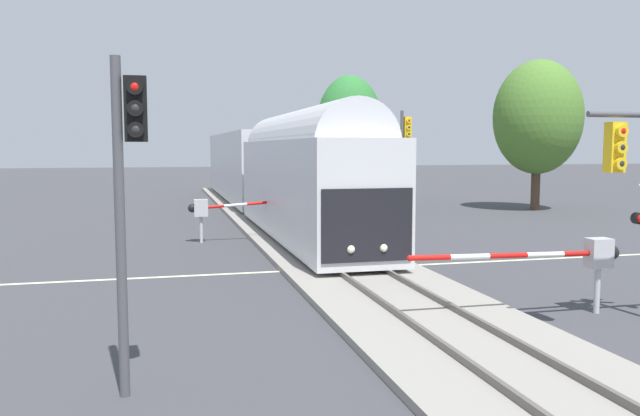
# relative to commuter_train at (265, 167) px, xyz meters

# --- Properties ---
(ground_plane) EXTENTS (220.00, 220.00, 0.00)m
(ground_plane) POSITION_rel_commuter_train_xyz_m (-0.00, -16.69, -2.78)
(ground_plane) COLOR #3D3D42
(road_centre_stripe) EXTENTS (44.00, 0.20, 0.01)m
(road_centre_stripe) POSITION_rel_commuter_train_xyz_m (-0.00, -16.69, -2.77)
(road_centre_stripe) COLOR beige
(road_centre_stripe) RESTS_ON ground
(railway_track) EXTENTS (4.40, 80.00, 0.32)m
(railway_track) POSITION_rel_commuter_train_xyz_m (-0.00, -16.69, -2.68)
(railway_track) COLOR gray
(railway_track) RESTS_ON ground
(commuter_train) EXTENTS (3.04, 40.82, 5.16)m
(commuter_train) POSITION_rel_commuter_train_xyz_m (0.00, 0.00, 0.00)
(commuter_train) COLOR silver
(commuter_train) RESTS_ON railway_track
(crossing_gate_near) EXTENTS (5.37, 0.40, 1.80)m
(crossing_gate_near) POSITION_rel_commuter_train_xyz_m (3.69, -23.53, -1.38)
(crossing_gate_near) COLOR #B7B7BC
(crossing_gate_near) RESTS_ON ground
(crossing_gate_far) EXTENTS (5.36, 0.40, 1.81)m
(crossing_gate_far) POSITION_rel_commuter_train_xyz_m (-3.70, -9.86, -1.36)
(crossing_gate_far) COLOR #B7B7BC
(crossing_gate_far) RESTS_ON ground
(traffic_signal_near_left) EXTENTS (0.53, 0.38, 5.33)m
(traffic_signal_near_left) POSITION_rel_commuter_train_xyz_m (-6.27, -26.16, 0.79)
(traffic_signal_near_left) COLOR #4C4C51
(traffic_signal_near_left) RESTS_ON ground
(traffic_signal_far_side) EXTENTS (0.53, 0.38, 5.69)m
(traffic_signal_far_side) POSITION_rel_commuter_train_xyz_m (5.63, -7.44, 1.03)
(traffic_signal_far_side) COLOR #4C4C51
(traffic_signal_far_side) RESTS_ON ground
(elm_centre_background) EXTENTS (4.56, 4.56, 8.93)m
(elm_centre_background) POSITION_rel_commuter_train_xyz_m (7.04, 6.65, 2.77)
(elm_centre_background) COLOR brown
(elm_centre_background) RESTS_ON ground
(maple_right_background) EXTENTS (5.43, 5.43, 9.34)m
(maple_right_background) POSITION_rel_commuter_train_xyz_m (16.97, -0.95, 3.01)
(maple_right_background) COLOR #4C3828
(maple_right_background) RESTS_ON ground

